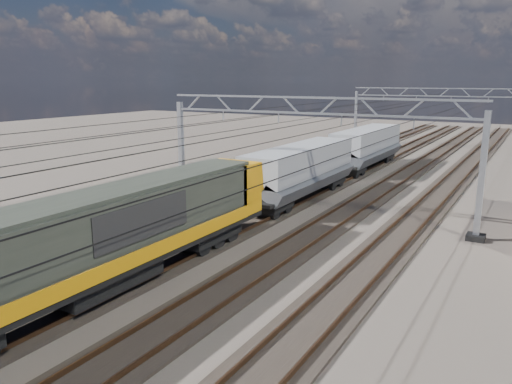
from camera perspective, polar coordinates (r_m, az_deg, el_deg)
The scene contains 11 objects.
ground at distance 27.02m, azimuth 2.28°, elevation -4.64°, with size 160.00×160.00×0.00m, color black.
track_outer_west at distance 30.15m, azimuth -7.85°, elevation -2.76°, with size 2.60×140.00×0.30m.
track_loco at distance 27.95m, azimuth -1.35°, elevation -3.88°, with size 2.60×140.00×0.30m.
track_inner_east at distance 26.17m, azimuth 6.17°, elevation -5.12°, with size 2.60×140.00×0.30m.
track_outer_east at distance 24.92m, azimuth 14.65°, elevation -6.40°, with size 2.60×140.00×0.30m.
catenary_gantry_mid at distance 29.68m, azimuth 5.98°, elevation 4.61°, with size 19.90×0.90×7.11m.
catenary_gantry_far at distance 64.10m, azimuth 19.48°, elevation 8.29°, with size 19.90×0.90×7.11m.
overhead_wires at distance 33.16m, azimuth 8.93°, elevation 8.58°, with size 12.03×140.00×0.53m.
locomotive at distance 19.61m, azimuth -17.45°, elevation -4.88°, with size 2.76×21.10×3.62m.
hopper_wagon_lead at distance 33.76m, azimuth 5.14°, elevation 2.73°, with size 3.38×13.00×3.25m.
hopper_wagon_mid at distance 46.88m, azimuth 12.56°, elevation 5.28°, with size 3.38×13.00×3.25m.
Camera 1 is at (12.01, -22.83, 8.06)m, focal length 35.00 mm.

